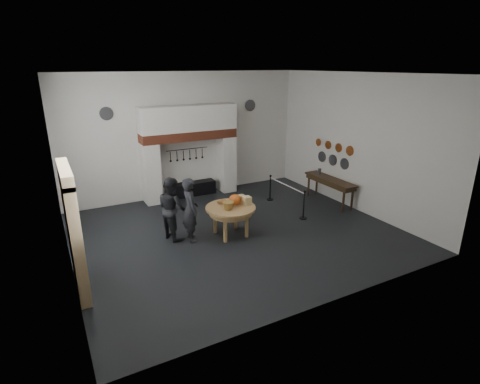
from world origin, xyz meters
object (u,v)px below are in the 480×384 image
barrier_post_near (304,206)px  iron_range (191,189)px  barrier_post_far (270,188)px  visitor_far (172,208)px  side_table (330,179)px  work_table (231,208)px  visitor_near (190,210)px

barrier_post_near → iron_range: bearing=121.8°
barrier_post_far → visitor_far: bearing=-161.9°
barrier_post_near → barrier_post_far: same height
iron_range → barrier_post_far: barrier_post_far is taller
side_table → barrier_post_far: 2.15m
work_table → barrier_post_far: barrier_post_far is taller
visitor_far → side_table: visitor_far is taller
visitor_far → barrier_post_near: 4.21m
work_table → visitor_near: visitor_near is taller
work_table → visitor_near: (-1.13, 0.22, 0.08)m
iron_range → work_table: work_table is taller
visitor_near → barrier_post_near: size_ratio=2.04×
visitor_far → visitor_near: bearing=-150.9°
visitor_near → barrier_post_far: (3.74, 1.75, -0.47)m
visitor_far → barrier_post_far: bearing=-87.8°
iron_range → barrier_post_near: barrier_post_near is taller
barrier_post_near → visitor_far: bearing=171.1°
visitor_far → barrier_post_far: size_ratio=2.00×
side_table → iron_range: bearing=143.2°
barrier_post_near → side_table: bearing=24.2°
side_table → visitor_near: bearing=-174.5°
side_table → barrier_post_near: same height
visitor_near → barrier_post_near: visitor_near is taller
work_table → barrier_post_far: (2.61, 1.98, -0.39)m
work_table → barrier_post_far: 3.30m
work_table → iron_range: bearing=86.6°
work_table → side_table: bearing=9.8°
visitor_far → barrier_post_near: size_ratio=2.00×
work_table → barrier_post_near: size_ratio=1.60×
visitor_far → side_table: 5.86m
visitor_near → barrier_post_far: size_ratio=2.04×
visitor_far → barrier_post_far: 4.38m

